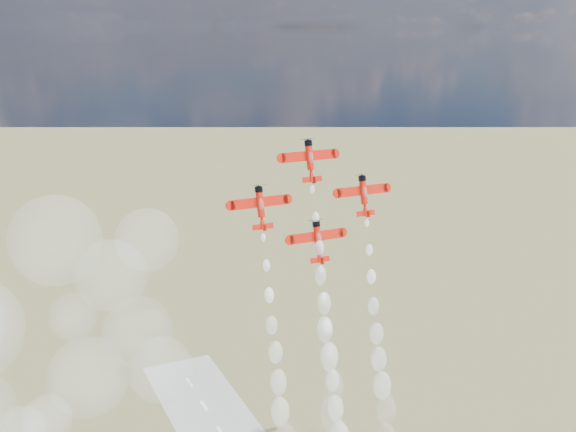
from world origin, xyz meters
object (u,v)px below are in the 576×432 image
(plane_left, at_px, (261,206))
(plane_slot, at_px, (318,240))
(plane_right, at_px, (364,194))
(plane_lead, at_px, (310,160))

(plane_left, xyz_separation_m, plane_slot, (12.20, -2.03, -8.29))
(plane_left, distance_m, plane_slot, 14.89)
(plane_left, height_order, plane_right, same)
(plane_slot, bearing_deg, plane_right, 9.45)
(plane_lead, bearing_deg, plane_right, -9.45)
(plane_right, xyz_separation_m, plane_slot, (-12.20, -2.03, -8.29))
(plane_left, relative_size, plane_slot, 1.00)
(plane_lead, xyz_separation_m, plane_slot, (0.00, -4.06, -16.59))
(plane_right, bearing_deg, plane_lead, 170.55)
(plane_lead, relative_size, plane_slot, 1.00)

